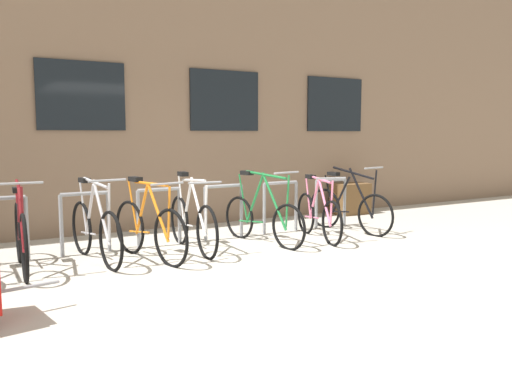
{
  "coord_description": "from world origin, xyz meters",
  "views": [
    {
      "loc": [
        -2.88,
        -4.99,
        1.56
      ],
      "look_at": [
        0.91,
        1.6,
        0.71
      ],
      "focal_mm": 36.6,
      "sensor_mm": 36.0,
      "label": 1
    }
  ],
  "objects_px": {
    "bicycle_orange": "(149,228)",
    "bicycle_green": "(262,217)",
    "bicycle_white": "(192,222)",
    "bicycle_silver": "(95,230)",
    "bicycle_maroon": "(21,236)",
    "bicycle_pink": "(318,214)",
    "bicycle_black": "(349,208)",
    "planter_box": "(350,199)"
  },
  "relations": [
    {
      "from": "bicycle_pink",
      "to": "bicycle_black",
      "type": "bearing_deg",
      "value": 16.22
    },
    {
      "from": "bicycle_white",
      "to": "bicycle_pink",
      "type": "bearing_deg",
      "value": -6.1
    },
    {
      "from": "bicycle_orange",
      "to": "bicycle_green",
      "type": "bearing_deg",
      "value": 3.86
    },
    {
      "from": "bicycle_green",
      "to": "bicycle_black",
      "type": "height_order",
      "value": "bicycle_black"
    },
    {
      "from": "bicycle_black",
      "to": "bicycle_orange",
      "type": "xyz_separation_m",
      "value": [
        -3.38,
        -0.21,
        0.01
      ]
    },
    {
      "from": "bicycle_green",
      "to": "bicycle_white",
      "type": "height_order",
      "value": "bicycle_green"
    },
    {
      "from": "bicycle_silver",
      "to": "bicycle_white",
      "type": "bearing_deg",
      "value": -0.84
    },
    {
      "from": "bicycle_green",
      "to": "bicycle_white",
      "type": "xyz_separation_m",
      "value": [
        -1.05,
        0.08,
        0.01
      ]
    },
    {
      "from": "bicycle_white",
      "to": "planter_box",
      "type": "relative_size",
      "value": 2.51
    },
    {
      "from": "bicycle_silver",
      "to": "bicycle_pink",
      "type": "relative_size",
      "value": 1.08
    },
    {
      "from": "bicycle_silver",
      "to": "bicycle_maroon",
      "type": "height_order",
      "value": "bicycle_maroon"
    },
    {
      "from": "bicycle_green",
      "to": "bicycle_maroon",
      "type": "distance_m",
      "value": 3.15
    },
    {
      "from": "bicycle_white",
      "to": "planter_box",
      "type": "bearing_deg",
      "value": 20.06
    },
    {
      "from": "bicycle_silver",
      "to": "bicycle_orange",
      "type": "relative_size",
      "value": 1.05
    },
    {
      "from": "bicycle_green",
      "to": "bicycle_pink",
      "type": "distance_m",
      "value": 0.9
    },
    {
      "from": "bicycle_green",
      "to": "bicycle_black",
      "type": "distance_m",
      "value": 1.67
    },
    {
      "from": "bicycle_orange",
      "to": "bicycle_maroon",
      "type": "bearing_deg",
      "value": 172.4
    },
    {
      "from": "bicycle_silver",
      "to": "planter_box",
      "type": "xyz_separation_m",
      "value": [
        5.21,
        1.42,
        -0.09
      ]
    },
    {
      "from": "bicycle_orange",
      "to": "bicycle_pink",
      "type": "relative_size",
      "value": 1.03
    },
    {
      "from": "planter_box",
      "to": "bicycle_orange",
      "type": "bearing_deg",
      "value": -160.48
    },
    {
      "from": "bicycle_silver",
      "to": "bicycle_orange",
      "type": "bearing_deg",
      "value": -19.2
    },
    {
      "from": "bicycle_green",
      "to": "bicycle_orange",
      "type": "xyz_separation_m",
      "value": [
        -1.71,
        -0.12,
        0.01
      ]
    },
    {
      "from": "bicycle_orange",
      "to": "bicycle_pink",
      "type": "height_order",
      "value": "bicycle_orange"
    },
    {
      "from": "bicycle_silver",
      "to": "bicycle_green",
      "type": "distance_m",
      "value": 2.32
    },
    {
      "from": "bicycle_black",
      "to": "bicycle_white",
      "type": "distance_m",
      "value": 2.71
    },
    {
      "from": "bicycle_white",
      "to": "bicycle_maroon",
      "type": "relative_size",
      "value": 1.01
    },
    {
      "from": "bicycle_green",
      "to": "bicycle_black",
      "type": "bearing_deg",
      "value": 3.34
    },
    {
      "from": "bicycle_white",
      "to": "bicycle_pink",
      "type": "distance_m",
      "value": 1.95
    },
    {
      "from": "bicycle_maroon",
      "to": "bicycle_pink",
      "type": "height_order",
      "value": "bicycle_maroon"
    },
    {
      "from": "bicycle_orange",
      "to": "bicycle_silver",
      "type": "bearing_deg",
      "value": 160.8
    },
    {
      "from": "bicycle_white",
      "to": "bicycle_orange",
      "type": "relative_size",
      "value": 1.07
    },
    {
      "from": "bicycle_orange",
      "to": "bicycle_maroon",
      "type": "height_order",
      "value": "bicycle_maroon"
    },
    {
      "from": "bicycle_green",
      "to": "bicycle_pink",
      "type": "xyz_separation_m",
      "value": [
        0.89,
        -0.13,
        -0.01
      ]
    },
    {
      "from": "bicycle_white",
      "to": "bicycle_pink",
      "type": "height_order",
      "value": "bicycle_white"
    },
    {
      "from": "bicycle_white",
      "to": "planter_box",
      "type": "height_order",
      "value": "bicycle_white"
    },
    {
      "from": "bicycle_silver",
      "to": "bicycle_white",
      "type": "height_order",
      "value": "bicycle_silver"
    },
    {
      "from": "bicycle_green",
      "to": "bicycle_orange",
      "type": "relative_size",
      "value": 1.03
    },
    {
      "from": "bicycle_green",
      "to": "planter_box",
      "type": "relative_size",
      "value": 2.42
    },
    {
      "from": "bicycle_black",
      "to": "bicycle_green",
      "type": "bearing_deg",
      "value": -176.66
    },
    {
      "from": "bicycle_orange",
      "to": "planter_box",
      "type": "distance_m",
      "value": 4.89
    },
    {
      "from": "bicycle_white",
      "to": "bicycle_maroon",
      "type": "bearing_deg",
      "value": -179.97
    },
    {
      "from": "bicycle_silver",
      "to": "bicycle_black",
      "type": "bearing_deg",
      "value": 0.01
    }
  ]
}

